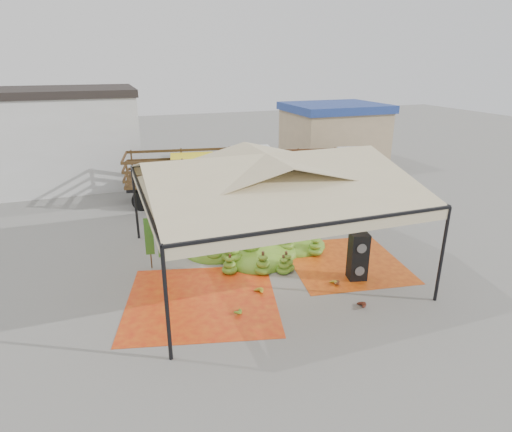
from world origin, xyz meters
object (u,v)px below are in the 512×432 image
object	(u,v)px
banana_heap	(260,235)
speaker_stack	(358,256)
truck_right	(321,166)
truck_left	(207,170)
vendor	(239,201)

from	to	relation	value
banana_heap	speaker_stack	bearing A→B (deg)	-56.08
banana_heap	truck_right	bearing A→B (deg)	47.10
truck_right	speaker_stack	bearing A→B (deg)	-99.01
truck_left	truck_right	distance (m)	6.39
truck_left	truck_right	bearing A→B (deg)	7.03
speaker_stack	banana_heap	bearing A→B (deg)	137.04
vendor	banana_heap	bearing A→B (deg)	94.97
speaker_stack	truck_right	xyz separation A→B (m)	(3.80, 9.78, 0.53)
banana_heap	vendor	world-z (taller)	vendor
banana_heap	truck_right	xyz separation A→B (m)	(6.02, 6.48, 0.73)
truck_left	truck_right	size ratio (longest dim) A/B	1.17
banana_heap	truck_right	size ratio (longest dim) A/B	0.85
truck_right	banana_heap	bearing A→B (deg)	-120.70
truck_right	vendor	bearing A→B (deg)	-137.97
vendor	truck_right	world-z (taller)	truck_right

